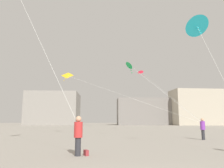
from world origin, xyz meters
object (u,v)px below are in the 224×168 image
Objects in this scene: person_in_purple at (203,128)px; kite_emerald_diamond at (131,66)px; kite_cyan_diamond at (197,26)px; handbag_beside_flyer at (86,153)px; building_centre_hall at (152,112)px; kite_amber_delta at (71,77)px; kite_crimson_diamond at (141,72)px; building_right_hall at (208,108)px; building_left_hall at (54,109)px; person_in_red at (78,134)px.

person_in_purple is 7.89m from kite_emerald_diamond.
person_in_purple is 9.12m from kite_cyan_diamond.
building_centre_hall is at bearing 74.82° from handbag_beside_flyer.
kite_emerald_diamond is at bearing -41.07° from kite_amber_delta.
person_in_purple is 18.82m from kite_crimson_diamond.
kite_cyan_diamond is 70.40m from building_right_hall.
kite_emerald_diamond is at bearing 70.65° from handbag_beside_flyer.
kite_amber_delta is at bearing 100.59° from handbag_beside_flyer.
handbag_beside_flyer is (-18.93, -69.78, -4.51)m from building_centre_hall.
building_left_hall is (-22.91, 75.50, -0.71)m from kite_cyan_diamond.
person_in_red is 1.00× the size of person_in_purple.
kite_amber_delta is at bearing -77.00° from building_left_hall.
building_centre_hall is at bearing 27.68° from person_in_purple.
kite_emerald_diamond is at bearing -41.41° from person_in_red.
kite_crimson_diamond is 27.05m from handbag_beside_flyer.
building_left_hall is at bearing 114.81° from kite_crimson_diamond.
kite_crimson_diamond is 57.57m from building_left_hall.
building_right_hall is at bearing -50.42° from person_in_red.
person_in_red is at bearing -106.72° from kite_crimson_diamond.
building_right_hall is (39.64, 49.82, -0.43)m from kite_amber_delta.
kite_amber_delta is at bearing 122.68° from kite_cyan_diamond.
kite_amber_delta reaches higher than person_in_red.
kite_crimson_diamond is 0.72× the size of building_centre_hall.
person_in_purple is 73.88m from building_left_hall.
kite_cyan_diamond is (-2.95, -6.47, 5.71)m from person_in_purple.
building_centre_hall is at bearing 75.29° from kite_crimson_diamond.
kite_cyan_diamond is at bearing -72.45° from kite_emerald_diamond.
handbag_beside_flyer is (-8.79, -7.67, -0.81)m from person_in_purple.
kite_emerald_diamond is 70.39m from building_left_hall.
building_right_hall is at bearing 53.12° from kite_crimson_diamond.
person_in_purple is at bearing -30.82° from kite_amber_delta.
person_in_purple is 14.44m from kite_amber_delta.
handbag_beside_flyer is at bearing -106.03° from kite_crimson_diamond.
building_right_hall is (31.09, 63.16, -0.76)m from kite_cyan_diamond.
building_centre_hall reaches higher than kite_cyan_diamond.
person_in_purple is 63.48m from building_right_hall.
handbag_beside_flyer is at bearing -168.45° from kite_cyan_diamond.
kite_crimson_diamond is at bearing 73.97° from handbag_beside_flyer.
building_right_hall reaches higher than kite_amber_delta.
kite_amber_delta is 14.25m from kite_crimson_diamond.
kite_emerald_diamond is 0.24× the size of building_centre_hall.
building_right_hall is at bearing 51.49° from kite_amber_delta.
kite_crimson_diamond is at bearing -126.88° from building_right_hall.
building_centre_hall reaches higher than kite_emerald_diamond.
person_in_red reaches higher than handbag_beside_flyer.
kite_cyan_diamond is 0.24× the size of building_right_hall.
kite_cyan_diamond is 0.24× the size of building_centre_hall.
kite_amber_delta reaches higher than person_in_purple.
handbag_beside_flyer is at bearing -77.45° from building_left_hall.
kite_emerald_diamond is (-5.52, 1.65, 5.39)m from person_in_purple.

